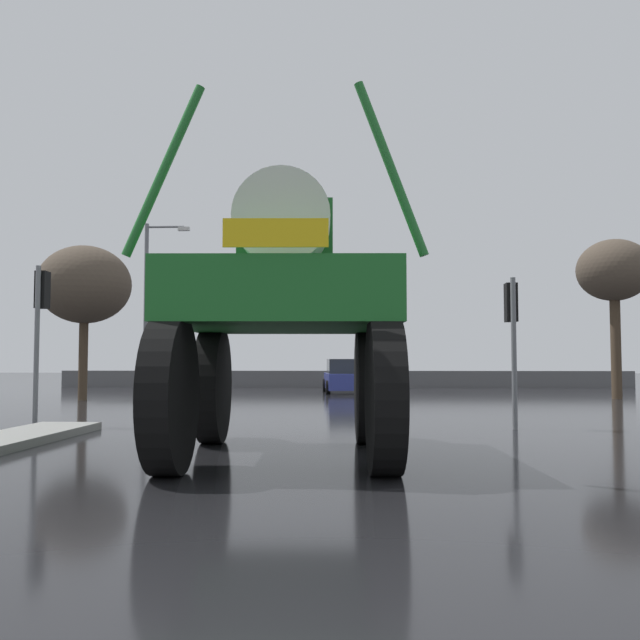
% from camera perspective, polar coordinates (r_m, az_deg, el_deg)
% --- Properties ---
extents(ground_plane, '(120.00, 120.00, 0.00)m').
position_cam_1_polar(ground_plane, '(21.13, 0.77, -7.30)').
color(ground_plane, black).
extents(oversize_sprayer, '(3.91, 5.60, 5.04)m').
position_cam_1_polar(oversize_sprayer, '(10.62, -2.90, 0.59)').
color(oversize_sprayer, black).
rests_on(oversize_sprayer, ground).
extents(sedan_ahead, '(2.20, 4.25, 1.52)m').
position_cam_1_polar(sedan_ahead, '(31.23, 2.09, -4.71)').
color(sedan_ahead, navy).
rests_on(sedan_ahead, ground).
extents(traffic_signal_near_left, '(0.24, 0.54, 3.56)m').
position_cam_1_polar(traffic_signal_near_left, '(16.73, -21.98, 0.82)').
color(traffic_signal_near_left, slate).
rests_on(traffic_signal_near_left, ground).
extents(traffic_signal_near_right, '(0.24, 0.54, 3.23)m').
position_cam_1_polar(traffic_signal_near_right, '(15.49, 15.49, 0.08)').
color(traffic_signal_near_right, slate).
rests_on(traffic_signal_near_right, ground).
extents(traffic_signal_far_left, '(0.24, 0.55, 4.17)m').
position_cam_1_polar(traffic_signal_far_left, '(32.48, 6.16, -0.54)').
color(traffic_signal_far_left, slate).
rests_on(traffic_signal_far_left, ground).
extents(streetlight_far_left, '(2.01, 0.24, 7.53)m').
position_cam_1_polar(streetlight_far_left, '(31.53, -13.85, 1.79)').
color(streetlight_far_left, slate).
rests_on(streetlight_far_left, ground).
extents(bare_tree_left, '(3.37, 3.37, 5.68)m').
position_cam_1_polar(bare_tree_left, '(26.96, -18.80, 2.73)').
color(bare_tree_left, '#473828').
rests_on(bare_tree_left, ground).
extents(bare_tree_right, '(2.78, 2.78, 6.09)m').
position_cam_1_polar(bare_tree_right, '(28.80, 23.03, 3.63)').
color(bare_tree_right, '#473828').
rests_on(bare_tree_right, ground).
extents(roadside_barrier, '(30.71, 0.24, 0.90)m').
position_cam_1_polar(roadside_barrier, '(37.32, 1.81, -4.89)').
color(roadside_barrier, '#59595B').
rests_on(roadside_barrier, ground).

